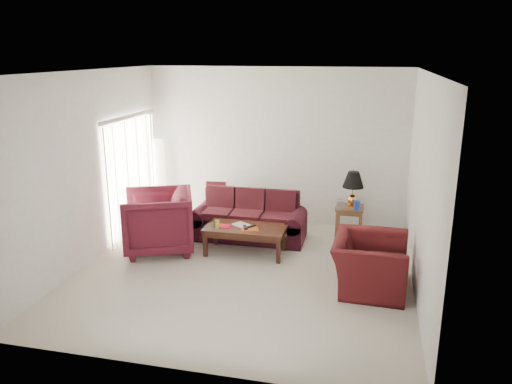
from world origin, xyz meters
TOP-DOWN VIEW (x-y plane):
  - floor at (0.00, 0.00)m, footprint 5.00×5.00m
  - blinds at (-2.42, 1.30)m, footprint 0.10×2.00m
  - sofa at (-0.28, 1.43)m, footprint 2.07×0.96m
  - throw_pillow at (-1.09, 2.08)m, footprint 0.39×0.21m
  - end_table at (1.48, 2.01)m, footprint 0.51×0.51m
  - table_lamp at (1.52, 2.07)m, footprint 0.50×0.50m
  - clock at (1.33, 1.82)m, footprint 0.16×0.10m
  - blue_canister at (1.61, 1.84)m, footprint 0.12×0.12m
  - picture_frame at (1.29, 2.19)m, footprint 0.14×0.17m
  - floor_lamp at (-2.30, 2.20)m, footprint 0.30×0.30m
  - armchair_left at (-1.62, 0.54)m, footprint 1.47×1.45m
  - armchair_right at (1.87, -0.09)m, footprint 1.06×1.20m
  - coffee_table at (-0.15, 0.75)m, footprint 1.49×1.15m
  - magazine_red at (-0.52, 0.68)m, footprint 0.26×0.20m
  - magazine_white at (-0.24, 0.80)m, footprint 0.35×0.33m
  - magazine_orange at (-0.05, 0.63)m, footprint 0.33×0.29m
  - remote_a at (-0.13, 0.66)m, footprint 0.12×0.19m
  - remote_b at (-0.05, 0.73)m, footprint 0.14×0.15m
  - yellow_glass at (-0.60, 0.60)m, footprint 0.10×0.10m

SIDE VIEW (x-z plane):
  - floor at x=0.00m, z-range 0.00..0.00m
  - coffee_table at x=-0.15m, z-range 0.00..0.47m
  - end_table at x=1.48m, z-range 0.00..0.55m
  - armchair_right at x=1.87m, z-range 0.00..0.75m
  - sofa at x=-0.28m, z-range 0.00..0.84m
  - magazine_red at x=-0.52m, z-range 0.47..0.48m
  - magazine_orange at x=-0.05m, z-range 0.47..0.48m
  - magazine_white at x=-0.24m, z-range 0.47..0.48m
  - remote_b at x=-0.05m, z-range 0.49..0.50m
  - remote_a at x=-0.13m, z-range 0.49..0.51m
  - armchair_left at x=-1.62m, z-range 0.00..1.04m
  - yellow_glass at x=-0.60m, z-range 0.47..0.60m
  - clock at x=1.33m, z-range 0.55..0.70m
  - picture_frame at x=1.29m, z-range 0.60..0.65m
  - blue_canister at x=1.61m, z-range 0.55..0.72m
  - throw_pillow at x=-1.09m, z-range 0.46..0.85m
  - floor_lamp at x=-2.30m, z-range 0.00..1.62m
  - table_lamp at x=1.52m, z-range 0.55..1.19m
  - blinds at x=-2.42m, z-range 0.00..2.16m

